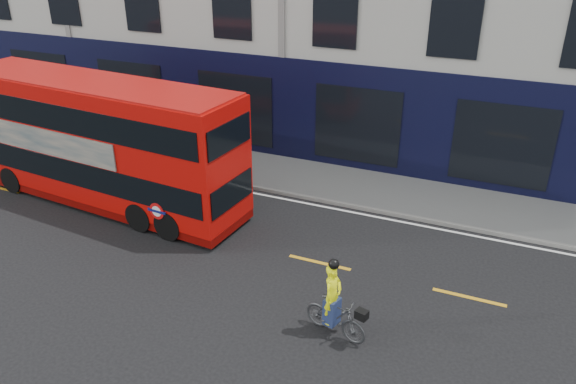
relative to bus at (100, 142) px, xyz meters
The scene contains 7 objects.
ground 4.97m from the bus, 30.36° to the right, with size 120.00×120.00×0.00m, color black.
pavement 6.09m from the bus, 47.40° to the left, with size 60.00×3.00×0.12m, color slate.
kerb 5.17m from the bus, 35.04° to the left, with size 60.00×0.12×0.13m, color gray.
road_edge_line 5.04m from the bus, 31.97° to the left, with size 58.00×0.10×0.01m, color silver.
lane_dashes 4.48m from the bus, 11.29° to the right, with size 58.00×0.12×0.01m, color orange, non-canonical shape.
bus is the anchor object (origin of this frame).
cyclist 9.93m from the bus, 20.34° to the right, with size 1.65×0.85×1.98m.
Camera 1 is at (8.39, -10.84, 8.52)m, focal length 35.00 mm.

